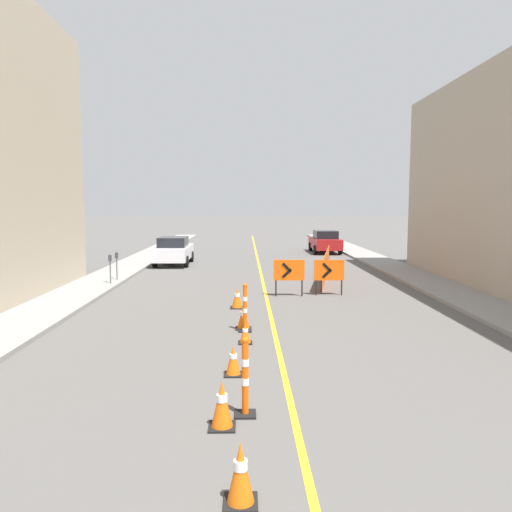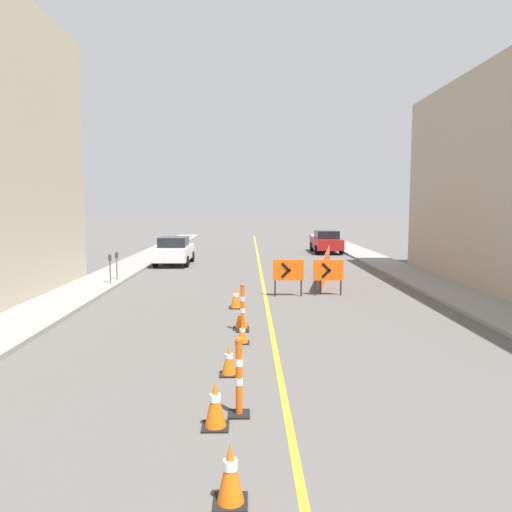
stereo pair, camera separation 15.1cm
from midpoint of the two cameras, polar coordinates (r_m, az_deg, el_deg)
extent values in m
cube|color=gold|center=(27.88, 0.21, -1.14)|extent=(0.12, 54.13, 0.01)
cube|color=gray|center=(28.60, -14.26, -1.02)|extent=(2.12, 54.13, 0.13)
cube|color=gray|center=(28.95, 14.49, -0.94)|extent=(2.12, 54.13, 0.13)
cube|color=black|center=(6.40, -2.52, -26.30)|extent=(0.40, 0.40, 0.03)
cone|color=orange|center=(6.22, -2.54, -23.43)|extent=(0.32, 0.32, 0.71)
cylinder|color=white|center=(6.18, -2.54, -22.74)|extent=(0.17, 0.17, 0.11)
cube|color=black|center=(8.15, -4.45, -18.87)|extent=(0.42, 0.42, 0.03)
cone|color=orange|center=(8.00, -4.47, -16.44)|extent=(0.33, 0.33, 0.72)
cylinder|color=white|center=(7.97, -4.48, -15.86)|extent=(0.17, 0.17, 0.11)
cube|color=black|center=(10.35, -3.03, -13.36)|extent=(0.37, 0.37, 0.03)
cone|color=orange|center=(10.25, -3.04, -11.73)|extent=(0.30, 0.30, 0.59)
cylinder|color=white|center=(10.23, -3.05, -11.35)|extent=(0.15, 0.15, 0.09)
cube|color=black|center=(12.55, -1.57, -9.87)|extent=(0.34, 0.34, 0.03)
cone|color=orange|center=(12.48, -1.58, -8.74)|extent=(0.27, 0.27, 0.48)
cylinder|color=white|center=(12.47, -1.58, -8.49)|extent=(0.14, 0.14, 0.08)
cube|color=black|center=(13.95, -1.75, -8.26)|extent=(0.44, 0.44, 0.03)
cone|color=orange|center=(13.87, -1.76, -6.91)|extent=(0.35, 0.35, 0.64)
cylinder|color=white|center=(13.85, -1.76, -6.60)|extent=(0.18, 0.18, 0.10)
cube|color=black|center=(16.66, -2.43, -5.92)|extent=(0.44, 0.44, 0.03)
cone|color=orange|center=(16.59, -2.43, -4.75)|extent=(0.36, 0.36, 0.66)
cylinder|color=white|center=(16.58, -2.43, -4.48)|extent=(0.18, 0.18, 0.11)
cube|color=black|center=(8.55, -1.77, -17.61)|extent=(0.35, 0.35, 0.04)
cylinder|color=#EF560C|center=(8.32, -1.78, -13.77)|extent=(0.11, 0.11, 1.18)
cylinder|color=white|center=(8.34, -1.78, -14.15)|extent=(0.12, 0.12, 0.12)
cylinder|color=white|center=(8.24, -1.78, -12.07)|extent=(0.12, 0.12, 0.12)
sphere|color=#EF560C|center=(8.13, -1.79, -9.63)|extent=(0.12, 0.12, 0.12)
cube|color=black|center=(13.69, -1.58, -8.52)|extent=(0.35, 0.35, 0.04)
cylinder|color=#EF560C|center=(13.55, -1.58, -6.00)|extent=(0.11, 0.11, 1.19)
cylinder|color=white|center=(13.56, -1.58, -6.25)|extent=(0.12, 0.12, 0.12)
cylinder|color=white|center=(13.50, -1.59, -4.92)|extent=(0.12, 0.12, 0.12)
sphere|color=#EF560C|center=(13.43, -1.59, -3.38)|extent=(0.12, 0.12, 0.12)
cube|color=#EF560C|center=(18.64, 3.57, -1.62)|extent=(1.15, 0.10, 0.77)
cube|color=black|center=(18.58, 3.32, -1.31)|extent=(0.36, 0.03, 0.36)
cube|color=black|center=(18.61, 3.31, -1.97)|extent=(0.36, 0.03, 0.36)
cylinder|color=black|center=(18.71, 2.06, -3.71)|extent=(0.06, 0.06, 0.60)
cylinder|color=black|center=(18.79, 5.05, -3.69)|extent=(0.06, 0.06, 0.60)
cube|color=#EF560C|center=(18.99, 8.14, -1.61)|extent=(1.13, 0.07, 0.77)
cube|color=black|center=(18.92, 7.91, -1.30)|extent=(0.36, 0.02, 0.36)
cube|color=black|center=(18.95, 7.90, -1.95)|extent=(0.36, 0.02, 0.36)
cylinder|color=black|center=(19.02, 6.67, -3.63)|extent=(0.06, 0.06, 0.58)
cylinder|color=black|center=(19.17, 9.53, -3.60)|extent=(0.06, 0.06, 0.58)
cube|color=#EF560C|center=(23.41, 7.80, -1.08)|extent=(1.71, 8.32, 1.20)
cylinder|color=#262626|center=(19.21, 7.26, -2.60)|extent=(0.05, 0.05, 1.20)
cylinder|color=#262626|center=(27.62, 8.17, -0.03)|extent=(0.05, 0.05, 1.20)
cube|color=silver|center=(28.90, -9.52, 0.37)|extent=(1.82, 4.31, 0.72)
cube|color=black|center=(28.63, -9.60, 1.60)|extent=(1.54, 1.94, 0.55)
cylinder|color=black|center=(30.38, -10.75, -0.07)|extent=(0.22, 0.64, 0.64)
cylinder|color=black|center=(30.14, -7.54, -0.06)|extent=(0.22, 0.64, 0.64)
cylinder|color=black|center=(27.77, -11.65, -0.64)|extent=(0.22, 0.64, 0.64)
cylinder|color=black|center=(27.51, -8.14, -0.64)|extent=(0.22, 0.64, 0.64)
cube|color=maroon|center=(35.92, 7.76, 1.47)|extent=(1.82, 4.31, 0.72)
cube|color=black|center=(35.67, 7.83, 2.46)|extent=(1.54, 1.94, 0.55)
cylinder|color=black|center=(37.15, 6.13, 1.08)|extent=(0.22, 0.64, 0.64)
cylinder|color=black|center=(37.41, 8.73, 1.08)|extent=(0.22, 0.64, 0.64)
cylinder|color=black|center=(34.51, 6.70, 0.70)|extent=(0.22, 0.64, 0.64)
cylinder|color=black|center=(34.79, 9.49, 0.71)|extent=(0.22, 0.64, 0.64)
cylinder|color=#4C4C51|center=(22.79, -15.80, -1.42)|extent=(0.05, 0.05, 0.95)
cube|color=#33383D|center=(22.73, -15.84, 0.05)|extent=(0.12, 0.10, 0.22)
sphere|color=#33383D|center=(22.72, -15.85, 0.32)|extent=(0.11, 0.11, 0.11)
cylinder|color=#4C4C51|center=(21.78, -16.50, -1.77)|extent=(0.05, 0.05, 0.95)
cube|color=#33383D|center=(21.71, -16.55, -0.24)|extent=(0.12, 0.10, 0.22)
sphere|color=#33383D|center=(21.70, -16.55, 0.05)|extent=(0.11, 0.11, 0.11)
camera|label=1|loc=(0.08, -90.18, -0.02)|focal=35.00mm
camera|label=2|loc=(0.08, 89.82, 0.02)|focal=35.00mm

